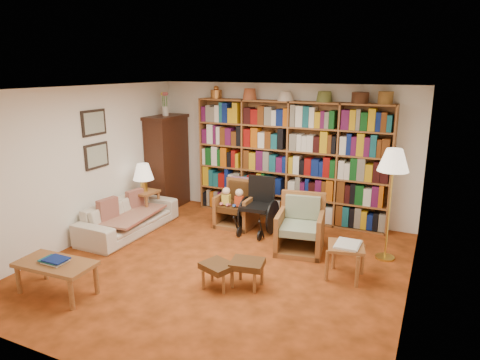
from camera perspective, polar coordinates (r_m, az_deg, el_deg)
The scene contains 23 objects.
floor at distance 6.30m, azimuth -2.53°, elevation -11.34°, with size 5.00×5.00×0.00m, color #BB4F1C.
ceiling at distance 5.67m, azimuth -2.82°, elevation 12.02°, with size 5.00×5.00×0.00m, color white.
wall_back at distance 8.10m, azimuth 5.62°, elevation 3.86°, with size 5.00×5.00×0.00m, color white.
wall_front at distance 3.95m, azimuth -20.03°, elevation -8.80°, with size 5.00×5.00×0.00m, color white.
wall_left at distance 7.34m, azimuth -20.22°, elevation 1.88°, with size 5.00×5.00×0.00m, color white.
wall_right at distance 5.23m, azimuth 22.42°, elevation -3.28°, with size 5.00×5.00×0.00m, color white.
bookshelf at distance 7.89m, azimuth 6.55°, elevation 2.96°, with size 3.60×0.30×2.42m.
curio_cabinet at distance 8.74m, azimuth -9.64°, elevation 2.54°, with size 0.50×0.95×2.40m.
framed_pictures at distance 7.46m, azimuth -18.73°, elevation 5.15°, with size 0.03×0.52×0.97m.
sofa at distance 7.64m, azimuth -14.61°, elevation -4.75°, with size 0.75×1.93×0.56m, color beige.
sofa_throw at distance 7.60m, azimuth -14.33°, elevation -4.68°, with size 0.69×1.28×0.04m, color #C2B18E.
cushion_left at distance 7.92m, azimuth -13.82°, elevation -2.72°, with size 0.11×0.34×0.34m, color maroon.
cushion_right at distance 7.42m, azimuth -17.19°, elevation -4.14°, with size 0.12×0.38×0.38m, color maroon.
side_table_lamp at distance 8.09m, azimuth -12.60°, elevation -2.39°, with size 0.46×0.46×0.58m.
table_lamp at distance 7.96m, azimuth -12.79°, elevation 0.96°, with size 0.38×0.38×0.51m.
armchair_leather at distance 7.76m, azimuth -0.21°, elevation -3.50°, with size 0.66×0.71×0.82m.
armchair_sage at distance 6.78m, azimuth 8.22°, elevation -6.47°, with size 0.82×0.84×0.87m.
wheelchair at distance 7.40m, azimuth 2.46°, elevation -3.63°, with size 0.55×0.77×0.96m.
floor_lamp at distance 6.43m, azimuth 19.77°, elevation 1.93°, with size 0.44×0.44×1.67m.
side_table_papers at distance 5.97m, azimuth 13.93°, elevation -9.08°, with size 0.57×0.57×0.50m.
footstool_a at distance 5.62m, azimuth -3.02°, elevation -11.61°, with size 0.49×0.45×0.34m.
footstool_b at distance 5.63m, azimuth 0.98°, elevation -11.34°, with size 0.47×0.42×0.36m.
coffee_table at distance 5.90m, azimuth -23.37°, elevation -10.52°, with size 1.02×0.55×0.48m.
Camera 1 is at (2.65, -5.00, 2.77)m, focal length 32.00 mm.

